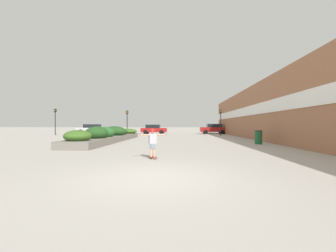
{
  "coord_description": "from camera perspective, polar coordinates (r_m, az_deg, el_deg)",
  "views": [
    {
      "loc": [
        0.69,
        -5.84,
        1.37
      ],
      "look_at": [
        -0.27,
        10.89,
        1.32
      ],
      "focal_mm": 24.0,
      "sensor_mm": 36.0,
      "label": 1
    }
  ],
  "objects": [
    {
      "name": "ground_plane",
      "position": [
        6.04,
        -3.46,
        -12.97
      ],
      "size": [
        300.0,
        300.0,
        0.0
      ],
      "primitive_type": "plane",
      "color": "#ADA89E"
    },
    {
      "name": "building_wall_right",
      "position": [
        22.23,
        22.17,
        3.4
      ],
      "size": [
        0.67,
        41.08,
        5.25
      ],
      "color": "#9E6647",
      "rests_on": "ground_plane"
    },
    {
      "name": "planter_box",
      "position": [
        19.8,
        -14.45,
        -2.33
      ],
      "size": [
        2.18,
        13.94,
        1.3
      ],
      "color": "slate",
      "rests_on": "ground_plane"
    },
    {
      "name": "skateboard",
      "position": [
        9.27,
        -3.95,
        -7.92
      ],
      "size": [
        0.45,
        0.61,
        0.09
      ],
      "rotation": [
        0.0,
        0.0,
        0.5
      ],
      "color": "maroon",
      "rests_on": "ground_plane"
    },
    {
      "name": "skateboarder",
      "position": [
        9.2,
        -3.95,
        -3.44
      ],
      "size": [
        0.98,
        0.58,
        1.16
      ],
      "rotation": [
        0.0,
        0.0,
        0.5
      ],
      "color": "tan",
      "rests_on": "skateboard"
    },
    {
      "name": "trash_bin",
      "position": [
        17.62,
        22.0,
        -2.68
      ],
      "size": [
        0.54,
        0.54,
        0.99
      ],
      "color": "#1E5B33",
      "rests_on": "ground_plane"
    },
    {
      "name": "car_leftmost",
      "position": [
        34.99,
        -3.62,
        -0.79
      ],
      "size": [
        3.93,
        2.06,
        1.47
      ],
      "rotation": [
        0.0,
        0.0,
        -1.57
      ],
      "color": "maroon",
      "rests_on": "ground_plane"
    },
    {
      "name": "car_center_left",
      "position": [
        39.92,
        -18.85,
        -0.63
      ],
      "size": [
        4.57,
        1.96,
        1.54
      ],
      "rotation": [
        0.0,
        0.0,
        1.57
      ],
      "color": "#BCBCC1",
      "rests_on": "ground_plane"
    },
    {
      "name": "car_center_right",
      "position": [
        36.79,
        11.48,
        -0.66
      ],
      "size": [
        4.17,
        2.01,
        1.59
      ],
      "rotation": [
        0.0,
        0.0,
        1.57
      ],
      "color": "maroon",
      "rests_on": "ground_plane"
    },
    {
      "name": "traffic_light_left",
      "position": [
        30.88,
        -10.36,
        1.91
      ],
      "size": [
        0.28,
        0.3,
        3.37
      ],
      "color": "black",
      "rests_on": "ground_plane"
    },
    {
      "name": "traffic_light_right",
      "position": [
        30.67,
        13.25,
        2.04
      ],
      "size": [
        0.28,
        0.3,
        3.48
      ],
      "color": "black",
      "rests_on": "ground_plane"
    },
    {
      "name": "traffic_light_far_left",
      "position": [
        35.35,
        -26.74,
        1.98
      ],
      "size": [
        0.28,
        0.3,
        3.69
      ],
      "color": "black",
      "rests_on": "ground_plane"
    }
  ]
}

